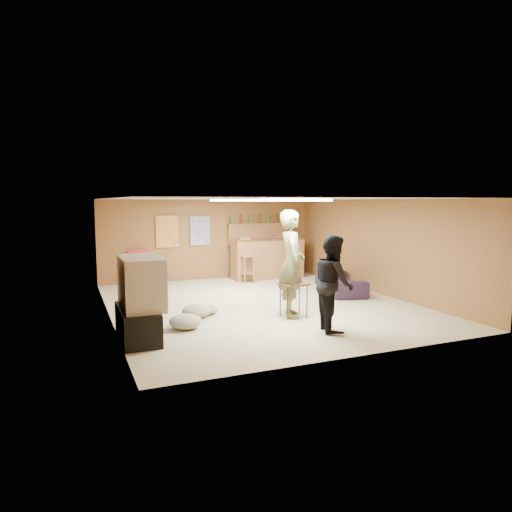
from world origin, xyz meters
name	(u,v)px	position (x,y,z in m)	size (l,w,h in m)	color
ground	(260,304)	(0.00, 0.00, 0.00)	(7.00, 7.00, 0.00)	#BDB591
ceiling	(260,199)	(0.00, 0.00, 2.20)	(6.00, 7.00, 0.02)	silver
wall_back	(210,239)	(0.00, 3.50, 1.10)	(6.00, 0.02, 2.20)	brown
wall_front	(360,278)	(0.00, -3.50, 1.10)	(6.00, 0.02, 2.20)	brown
wall_left	(108,259)	(-3.00, 0.00, 1.10)	(0.02, 7.00, 2.20)	brown
wall_right	(378,247)	(3.00, 0.00, 1.10)	(0.02, 7.00, 2.20)	brown
tv_stand	(138,324)	(-2.72, -1.50, 0.25)	(0.55, 1.30, 0.50)	black
dvd_box	(152,328)	(-2.50, -1.50, 0.15)	(0.35, 0.50, 0.08)	#B2B2B7
tv_body	(141,282)	(-2.65, -1.50, 0.90)	(0.60, 1.10, 0.80)	#B2B2B7
tv_screen	(161,281)	(-2.34, -1.50, 0.90)	(0.02, 0.95, 0.65)	navy
bar_counter	(267,259)	(1.50, 2.95, 0.55)	(2.00, 0.60, 1.10)	brown
bar_lip	(271,240)	(1.50, 2.70, 1.10)	(2.10, 0.12, 0.05)	#432A15
bar_shelf	(261,224)	(1.50, 3.40, 1.50)	(2.00, 0.18, 0.05)	brown
bar_backing	(261,234)	(1.50, 3.42, 1.20)	(2.00, 0.14, 0.60)	brown
poster_left	(167,232)	(-1.20, 3.46, 1.35)	(0.60, 0.03, 0.85)	#BF3F26
poster_right	(200,231)	(-0.30, 3.46, 1.35)	(0.55, 0.03, 0.80)	#334C99
folding_chair_stack	(138,267)	(-2.00, 3.30, 0.45)	(0.50, 0.14, 0.90)	#B42128
ceiling_panel_front	(294,200)	(0.00, -1.50, 2.17)	(1.20, 0.60, 0.04)	white
ceiling_panel_back	(239,200)	(0.00, 1.20, 2.17)	(1.20, 0.60, 0.04)	white
person_olive	(292,264)	(0.15, -1.15, 1.00)	(0.73, 0.48, 2.00)	#60643A
person_black	(333,283)	(0.37, -2.24, 0.80)	(0.78, 0.61, 1.61)	black
sofa	(340,280)	(2.31, 0.50, 0.28)	(1.94, 0.76, 0.57)	black
tray_table	(294,300)	(0.15, -1.24, 0.32)	(0.50, 0.40, 0.65)	#432A15
cup_red_near	(287,280)	(0.05, -1.18, 0.70)	(0.08, 0.08, 0.11)	red
cup_red_far	(298,280)	(0.21, -1.30, 0.71)	(0.09, 0.09, 0.12)	red
cup_blue	(300,279)	(0.32, -1.15, 0.70)	(0.08, 0.08, 0.11)	navy
bar_stool_left	(247,259)	(0.72, 2.51, 0.63)	(0.40, 0.40, 1.27)	brown
bar_stool_right	(283,259)	(1.92, 2.82, 0.54)	(0.34, 0.34, 1.07)	brown
cushion_near_tv	(196,311)	(-1.51, -0.53, 0.12)	(0.54, 0.54, 0.24)	gray
cushion_mid	(207,309)	(-1.25, -0.37, 0.09)	(0.40, 0.40, 0.18)	gray
cushion_far	(185,321)	(-1.89, -1.20, 0.13)	(0.56, 0.56, 0.25)	gray
bottle_row	(255,219)	(1.30, 3.38, 1.65)	(1.48, 0.08, 0.26)	#3F7233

